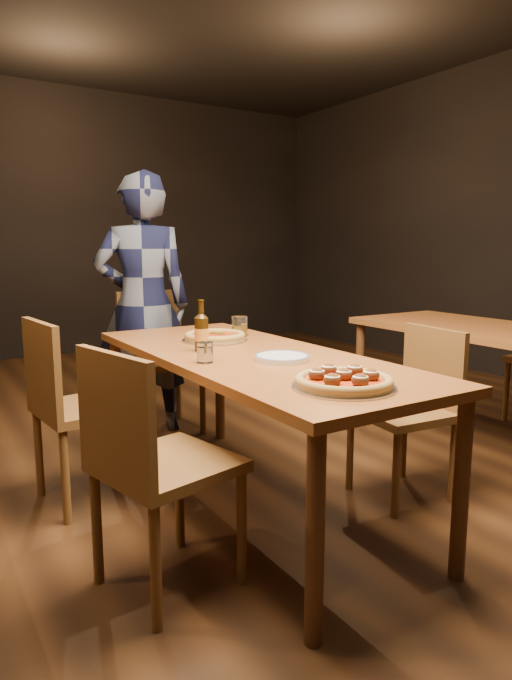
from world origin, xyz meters
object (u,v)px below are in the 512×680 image
chair_main_sw (88,406)px  amber_glass (240,326)px  water_glass (205,352)px  pizza_meatball (344,381)px  diner (143,305)px  chair_end (162,360)px  pizza_margherita (215,337)px  plate_stack (282,358)px  table_main (250,368)px  beer_bottle (202,333)px  chair_main_nw (167,462)px  table_right (512,342)px  chair_main_e (402,411)px

chair_main_sw → amber_glass: bearing=-96.2°
water_glass → pizza_meatball: bearing=-71.7°
chair_main_sw → diner: diner is taller
chair_end → pizza_margherita: size_ratio=2.86×
chair_main_sw → plate_stack: chair_main_sw is taller
table_main → amber_glass: (0.22, 0.48, 0.13)m
chair_main_sw → plate_stack: size_ratio=3.98×
chair_main_sw → beer_bottle: 0.67m
chair_main_sw → amber_glass: chair_main_sw is taller
pizza_margherita → chair_end: bearing=86.2°
pizza_margherita → chair_main_sw: bearing=173.5°
chair_main_sw → chair_end: 1.07m
chair_main_nw → chair_main_sw: (-0.04, 0.88, 0.00)m
pizza_meatball → amber_glass: bearing=77.0°
chair_main_sw → pizza_meatball: (0.58, -1.21, 0.30)m
beer_bottle → diner: (0.17, 1.20, 0.02)m
table_right → chair_main_sw: size_ratio=2.11×
table_right → plate_stack: 1.67m
chair_main_sw → chair_end: (0.72, 0.79, 0.02)m
table_right → chair_main_e: (-1.01, -0.11, -0.24)m
amber_glass → plate_stack: bearing=-105.3°
chair_main_sw → chair_main_nw: bearing=176.9°
table_right → diner: size_ratio=1.16×
chair_main_nw → water_glass: 0.55m
chair_main_e → pizza_meatball: size_ratio=2.39×
amber_glass → diner: bearing=103.7°
chair_main_nw → amber_glass: bearing=-55.5°
water_glass → amber_glass: amber_glass is taller
table_right → pizza_meatball: pizza_meatball is taller
table_main → plate_stack: 0.23m
chair_end → amber_glass: size_ratio=9.00×
table_right → amber_glass: amber_glass is taller
chair_main_nw → chair_end: 1.80m
chair_main_e → beer_bottle: (-0.85, 0.48, 0.39)m
amber_glass → table_right: bearing=-24.6°
beer_bottle → diner: 1.21m
table_right → plate_stack: (-1.67, -0.01, 0.08)m
pizza_meatball → diner: diner is taller
chair_main_sw → beer_bottle: size_ratio=3.98×
chair_main_nw → beer_bottle: beer_bottle is taller
chair_main_e → table_right: bearing=101.4°
chair_main_nw → pizza_meatball: size_ratio=2.56×
table_right → water_glass: 1.98m
chair_main_e → table_main: bearing=-108.8°
pizza_margherita → amber_glass: 0.21m
table_right → plate_stack: plate_stack is taller
table_main → chair_end: bearing=86.2°
chair_main_nw → chair_end: size_ratio=0.96×
chair_main_nw → pizza_margherita: chair_main_nw is taller
table_right → beer_bottle: beer_bottle is taller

